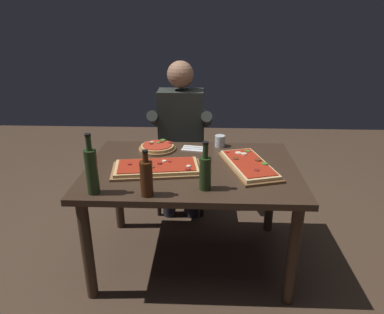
% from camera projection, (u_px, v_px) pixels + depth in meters
% --- Properties ---
extents(ground_plane, '(6.40, 6.40, 0.00)m').
position_uv_depth(ground_plane, '(192.00, 258.00, 2.65)').
color(ground_plane, '#4C3828').
extents(dining_table, '(1.40, 0.96, 0.74)m').
position_uv_depth(dining_table, '(192.00, 180.00, 2.40)').
color(dining_table, '#3D2B1E').
rests_on(dining_table, ground_plane).
extents(pizza_rectangular_front, '(0.61, 0.36, 0.05)m').
position_uv_depth(pizza_rectangular_front, '(157.00, 168.00, 2.30)').
color(pizza_rectangular_front, olive).
rests_on(pizza_rectangular_front, dining_table).
extents(pizza_rectangular_left, '(0.40, 0.59, 0.05)m').
position_uv_depth(pizza_rectangular_left, '(249.00, 165.00, 2.35)').
color(pizza_rectangular_left, brown).
rests_on(pizza_rectangular_left, dining_table).
extents(pizza_round_far, '(0.27, 0.27, 0.05)m').
position_uv_depth(pizza_round_far, '(157.00, 147.00, 2.65)').
color(pizza_round_far, olive).
rests_on(pizza_round_far, dining_table).
extents(wine_bottle_dark, '(0.07, 0.07, 0.29)m').
position_uv_depth(wine_bottle_dark, '(205.00, 171.00, 2.03)').
color(wine_bottle_dark, '#233819').
rests_on(wine_bottle_dark, dining_table).
extents(oil_bottle_amber, '(0.07, 0.07, 0.35)m').
position_uv_depth(oil_bottle_amber, '(92.00, 170.00, 1.97)').
color(oil_bottle_amber, '#233819').
rests_on(oil_bottle_amber, dining_table).
extents(vinegar_bottle_green, '(0.07, 0.07, 0.27)m').
position_uv_depth(vinegar_bottle_green, '(146.00, 177.00, 1.96)').
color(vinegar_bottle_green, '#47230F').
rests_on(vinegar_bottle_green, dining_table).
extents(tumbler_near_camera, '(0.08, 0.08, 0.09)m').
position_uv_depth(tumbler_near_camera, '(220.00, 142.00, 2.71)').
color(tumbler_near_camera, silver).
rests_on(tumbler_near_camera, dining_table).
extents(napkin_cutlery_set, '(0.20, 0.14, 0.01)m').
position_uv_depth(napkin_cutlery_set, '(194.00, 149.00, 2.67)').
color(napkin_cutlery_set, white).
rests_on(napkin_cutlery_set, dining_table).
extents(diner_chair, '(0.44, 0.44, 0.87)m').
position_uv_depth(diner_chair, '(182.00, 154.00, 3.26)').
color(diner_chair, black).
rests_on(diner_chair, ground_plane).
extents(seated_diner, '(0.53, 0.41, 1.33)m').
position_uv_depth(seated_diner, '(181.00, 132.00, 3.05)').
color(seated_diner, '#23232D').
rests_on(seated_diner, ground_plane).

